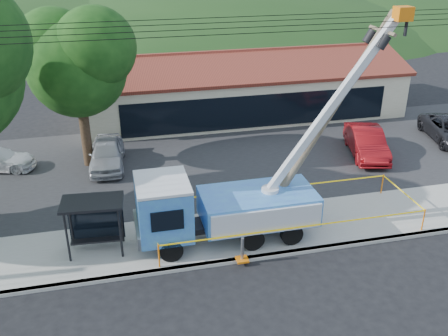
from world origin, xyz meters
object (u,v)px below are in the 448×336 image
object	(u,v)px
bus_shelter	(94,213)
car_red	(364,156)
leaning_pole	(328,116)
car_dark	(448,142)
utility_truck	(222,204)
car_silver	(109,168)

from	to	relation	value
bus_shelter	car_red	size ratio (longest dim) A/B	0.51
leaning_pole	car_dark	bearing A→B (deg)	31.08
utility_truck	bus_shelter	distance (m)	5.26
utility_truck	bus_shelter	world-z (taller)	utility_truck
car_silver	car_red	distance (m)	15.07
leaning_pole	car_dark	xyz separation A→B (m)	(11.97, 7.22, -5.21)
utility_truck	leaning_pole	size ratio (longest dim) A/B	1.18
utility_truck	car_dark	xyz separation A→B (m)	(16.61, 7.60, -1.80)
utility_truck	leaning_pole	distance (m)	5.77
car_red	bus_shelter	bearing A→B (deg)	-143.41
car_dark	car_silver	bearing A→B (deg)	-171.94
bus_shelter	car_dark	bearing A→B (deg)	22.84
utility_truck	car_red	xyz separation A→B (m)	(10.33, 6.77, -1.80)
utility_truck	car_dark	distance (m)	18.35
car_red	leaning_pole	bearing A→B (deg)	-117.34
leaning_pole	bus_shelter	distance (m)	10.43
car_silver	car_dark	size ratio (longest dim) A/B	0.88
utility_truck	car_silver	xyz separation A→B (m)	(-4.61, 8.71, -1.80)
leaning_pole	bus_shelter	size ratio (longest dim) A/B	3.66
car_red	car_dark	world-z (taller)	car_red
car_silver	leaning_pole	bearing A→B (deg)	-38.18
bus_shelter	car_dark	xyz separation A→B (m)	(21.85, 7.18, -1.87)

